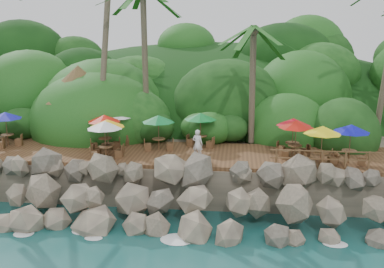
# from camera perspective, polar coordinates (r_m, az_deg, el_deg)

# --- Properties ---
(ground) EXTENTS (140.00, 140.00, 0.00)m
(ground) POSITION_cam_1_polar(r_m,az_deg,el_deg) (18.98, -2.04, -14.18)
(ground) COLOR #19514F
(ground) RESTS_ON ground
(land_base) EXTENTS (32.00, 25.20, 2.10)m
(land_base) POSITION_cam_1_polar(r_m,az_deg,el_deg) (33.67, 1.86, -0.10)
(land_base) COLOR gray
(land_base) RESTS_ON ground
(jungle_hill) EXTENTS (44.80, 28.00, 15.40)m
(jungle_hill) POSITION_cam_1_polar(r_m,az_deg,el_deg) (41.20, 2.66, 0.82)
(jungle_hill) COLOR #143811
(jungle_hill) RESTS_ON ground
(seawall) EXTENTS (29.00, 4.00, 2.30)m
(seawall) POSITION_cam_1_polar(r_m,az_deg,el_deg) (20.31, -1.25, -8.73)
(seawall) COLOR gray
(seawall) RESTS_ON ground
(terrace) EXTENTS (26.00, 5.00, 0.20)m
(terrace) POSITION_cam_1_polar(r_m,az_deg,el_deg) (23.74, 0.00, -2.82)
(terrace) COLOR brown
(terrace) RESTS_ON land_base
(jungle_foliage) EXTENTS (44.00, 16.00, 12.00)m
(jungle_foliage) POSITION_cam_1_polar(r_m,az_deg,el_deg) (32.96, 1.71, -2.27)
(jungle_foliage) COLOR #143811
(jungle_foliage) RESTS_ON ground
(foam_line) EXTENTS (25.20, 0.80, 0.06)m
(foam_line) POSITION_cam_1_polar(r_m,az_deg,el_deg) (19.23, -1.91, -13.70)
(foam_line) COLOR white
(foam_line) RESTS_ON ground
(palapa) EXTENTS (4.96, 4.96, 4.60)m
(palapa) POSITION_cam_1_polar(r_m,az_deg,el_deg) (28.13, -15.02, 6.67)
(palapa) COLOR brown
(palapa) RESTS_ON ground
(dining_clusters) EXTENTS (21.90, 5.09, 2.04)m
(dining_clusters) POSITION_cam_1_polar(r_m,az_deg,el_deg) (23.39, -3.52, 1.44)
(dining_clusters) COLOR brown
(dining_clusters) RESTS_ON terrace
(railing) EXTENTS (7.20, 0.10, 1.00)m
(railing) POSITION_cam_1_polar(r_m,az_deg,el_deg) (21.79, 19.97, -3.14)
(railing) COLOR brown
(railing) RESTS_ON terrace
(waiter) EXTENTS (0.66, 0.53, 1.58)m
(waiter) POSITION_cam_1_polar(r_m,az_deg,el_deg) (22.51, 0.75, -1.36)
(waiter) COLOR white
(waiter) RESTS_ON terrace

